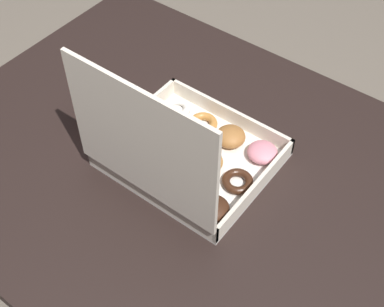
# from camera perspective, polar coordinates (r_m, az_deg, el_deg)

# --- Properties ---
(dining_table) EXTENTS (1.10, 0.85, 0.76)m
(dining_table) POSITION_cam_1_polar(r_m,az_deg,el_deg) (1.19, -0.78, -4.48)
(dining_table) COLOR black
(dining_table) RESTS_ON ground_plane
(donut_box) EXTENTS (0.32, 0.29, 0.30)m
(donut_box) POSITION_cam_1_polar(r_m,az_deg,el_deg) (1.05, -1.16, 0.04)
(donut_box) COLOR silver
(donut_box) RESTS_ON dining_table
(coffee_mug) EXTENTS (0.09, 0.09, 0.08)m
(coffee_mug) POSITION_cam_1_polar(r_m,az_deg,el_deg) (1.19, -9.85, 5.65)
(coffee_mug) COLOR #A3382D
(coffee_mug) RESTS_ON dining_table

